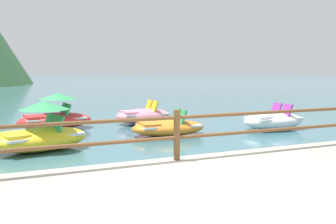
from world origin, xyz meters
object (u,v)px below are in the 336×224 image
object	(u,v)px
pedal_boat_2	(143,116)
pedal_boat_0	(41,134)
pedal_boat_1	(168,127)
pedal_boat_5	(55,117)
pedal_boat_3	(273,121)

from	to	relation	value
pedal_boat_2	pedal_boat_0	bearing A→B (deg)	-138.85
pedal_boat_1	pedal_boat_2	bearing A→B (deg)	86.08
pedal_boat_1	pedal_boat_2	size ratio (longest dim) A/B	1.10
pedal_boat_1	pedal_boat_2	world-z (taller)	pedal_boat_2
pedal_boat_1	pedal_boat_5	bearing A→B (deg)	137.91
pedal_boat_5	pedal_boat_0	bearing A→B (deg)	-102.97
pedal_boat_5	pedal_boat_3	bearing A→B (deg)	-23.91
pedal_boat_0	pedal_boat_3	world-z (taller)	pedal_boat_0
pedal_boat_0	pedal_boat_5	xyz separation A→B (m)	(0.83, 3.60, -0.01)
pedal_boat_3	pedal_boat_2	bearing A→B (deg)	139.85
pedal_boat_3	pedal_boat_5	world-z (taller)	pedal_boat_5
pedal_boat_0	pedal_boat_1	world-z (taller)	pedal_boat_0
pedal_boat_2	pedal_boat_3	world-z (taller)	pedal_boat_2
pedal_boat_0	pedal_boat_2	world-z (taller)	pedal_boat_0
pedal_boat_1	pedal_boat_3	xyz separation A→B (m)	(3.91, -0.30, 0.05)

